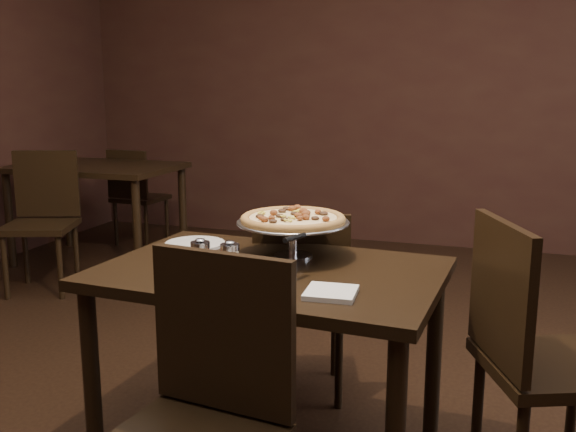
% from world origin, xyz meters
% --- Properties ---
extents(room, '(6.04, 7.04, 2.84)m').
position_xyz_m(room, '(0.06, 0.03, 1.40)').
color(room, black).
rests_on(room, ground).
extents(dining_table, '(1.25, 0.88, 0.75)m').
position_xyz_m(dining_table, '(0.03, -0.06, 0.65)').
color(dining_table, black).
rests_on(dining_table, ground).
extents(background_table, '(1.24, 0.83, 0.78)m').
position_xyz_m(background_table, '(-2.20, 2.13, 0.67)').
color(background_table, black).
rests_on(background_table, ground).
extents(pizza_stand, '(0.43, 0.43, 0.18)m').
position_xyz_m(pizza_stand, '(0.06, 0.12, 0.89)').
color(pizza_stand, '#AEAEB5').
rests_on(pizza_stand, dining_table).
extents(parmesan_shaker, '(0.07, 0.07, 0.12)m').
position_xyz_m(parmesan_shaker, '(-0.08, -0.16, 0.80)').
color(parmesan_shaker, '#F7EDC0').
rests_on(parmesan_shaker, dining_table).
extents(pepper_flake_shaker, '(0.07, 0.07, 0.12)m').
position_xyz_m(pepper_flake_shaker, '(-0.19, -0.17, 0.80)').
color(pepper_flake_shaker, maroon).
rests_on(pepper_flake_shaker, dining_table).
extents(packet_caddy, '(0.09, 0.09, 0.07)m').
position_xyz_m(packet_caddy, '(-0.24, -0.21, 0.78)').
color(packet_caddy, black).
rests_on(packet_caddy, dining_table).
extents(napkin_stack, '(0.16, 0.16, 0.02)m').
position_xyz_m(napkin_stack, '(0.31, -0.28, 0.76)').
color(napkin_stack, silver).
rests_on(napkin_stack, dining_table).
extents(plate_left, '(0.24, 0.24, 0.01)m').
position_xyz_m(plate_left, '(-0.37, 0.16, 0.75)').
color(plate_left, silver).
rests_on(plate_left, dining_table).
extents(plate_near, '(0.23, 0.23, 0.01)m').
position_xyz_m(plate_near, '(0.01, -0.35, 0.75)').
color(plate_near, silver).
rests_on(plate_near, dining_table).
extents(serving_spatula, '(0.13, 0.13, 0.02)m').
position_xyz_m(serving_spatula, '(0.15, -0.15, 0.89)').
color(serving_spatula, '#AEAEB5').
rests_on(serving_spatula, pizza_stand).
extents(chair_far, '(0.51, 0.51, 0.87)m').
position_xyz_m(chair_far, '(-0.01, 0.44, 0.47)').
color(chair_far, black).
rests_on(chair_far, ground).
extents(chair_near, '(0.49, 0.49, 0.94)m').
position_xyz_m(chair_near, '(0.06, -0.70, 0.51)').
color(chair_near, black).
rests_on(chair_near, ground).
extents(chair_side, '(0.58, 0.58, 0.96)m').
position_xyz_m(chair_side, '(0.93, 0.03, 0.52)').
color(chair_side, black).
rests_on(chair_side, ground).
extents(bg_chair_far, '(0.42, 0.42, 0.85)m').
position_xyz_m(bg_chair_far, '(-2.21, 2.71, 0.46)').
color(bg_chair_far, black).
rests_on(bg_chair_far, ground).
extents(bg_chair_near, '(0.56, 0.56, 0.94)m').
position_xyz_m(bg_chair_near, '(-2.16, 1.43, 0.52)').
color(bg_chair_near, black).
rests_on(bg_chair_near, ground).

